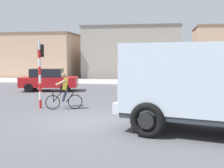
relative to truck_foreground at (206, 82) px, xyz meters
name	(u,v)px	position (x,y,z in m)	size (l,w,h in m)	color
ground_plane	(82,120)	(-4.47, 1.07, -1.67)	(120.00, 120.00, 0.00)	#56565B
sidewalk_far	(129,83)	(-4.47, 16.45, -1.59)	(80.00, 5.00, 0.16)	#ADADA8
truck_foreground	(206,82)	(0.00, 0.00, 0.00)	(5.84, 3.72, 2.90)	silver
cyclist	(64,91)	(-5.94, 3.24, -0.80)	(1.65, 0.70, 1.72)	black
traffic_light_pole	(40,65)	(-7.16, 3.38, 0.40)	(0.24, 0.43, 3.20)	red
car_red_near	(157,87)	(-1.70, 6.24, -0.85)	(4.13, 2.14, 1.60)	#B7B7BC
car_white_mid	(48,80)	(-9.47, 9.88, -0.85)	(4.25, 2.44, 1.60)	red
car_far_side	(147,79)	(-2.56, 12.08, -0.85)	(4.01, 1.90, 1.60)	#B7B7BC
pedestrian_near_kerb	(198,80)	(1.04, 11.24, -0.82)	(0.34, 0.22, 1.62)	#2D334C
building_corner_left	(38,56)	(-15.74, 22.00, 0.85)	(9.13, 5.89, 5.03)	tan
building_mid_block	(133,53)	(-4.87, 23.57, 1.20)	(10.58, 6.96, 5.73)	#9E9389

